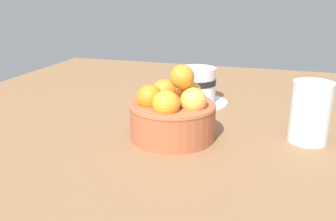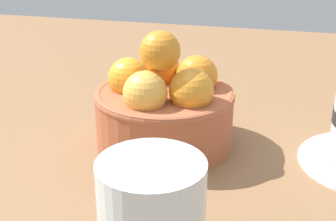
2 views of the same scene
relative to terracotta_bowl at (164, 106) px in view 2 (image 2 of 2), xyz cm
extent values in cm
cube|color=brown|center=(-0.02, 0.04, -6.91)|extent=(129.78, 116.29, 4.65)
cylinder|color=#AD5938|center=(-0.02, 0.04, -1.47)|extent=(14.82, 14.82, 6.23)
torus|color=#AD5938|center=(-0.02, 0.04, 1.25)|extent=(15.02, 15.02, 1.00)
sphere|color=#F4B249|center=(-0.96, -3.78, 2.77)|extent=(4.45, 4.45, 4.45)
sphere|color=orange|center=(3.31, -2.03, 2.77)|extent=(4.53, 4.53, 4.53)
sphere|color=orange|center=(2.98, 2.57, 2.77)|extent=(4.56, 4.56, 4.56)
sphere|color=orange|center=(-1.51, 3.67, 2.77)|extent=(4.58, 4.58, 4.58)
sphere|color=orange|center=(-3.94, -0.25, 2.77)|extent=(4.49, 4.49, 4.49)
sphere|color=orange|center=(0.46, -1.58, 6.48)|extent=(4.11, 4.11, 4.11)
camera|label=1|loc=(-57.17, -16.67, 20.33)|focal=38.78mm
camera|label=2|loc=(12.14, -46.05, 19.57)|focal=51.33mm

